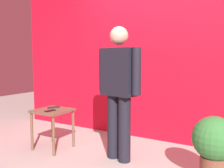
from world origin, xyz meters
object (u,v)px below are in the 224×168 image
(cell_phone, at_px, (50,111))
(tv_remote, at_px, (54,107))
(potted_plant, at_px, (214,144))
(side_table, at_px, (53,117))
(standing_person, at_px, (119,86))

(cell_phone, bearing_deg, tv_remote, 128.71)
(cell_phone, distance_m, potted_plant, 2.05)
(side_table, bearing_deg, standing_person, 7.90)
(side_table, relative_size, tv_remote, 3.26)
(standing_person, distance_m, potted_plant, 1.22)
(side_table, height_order, potted_plant, potted_plant)
(standing_person, relative_size, cell_phone, 11.39)
(standing_person, relative_size, tv_remote, 9.65)
(standing_person, xyz_separation_m, cell_phone, (-0.93, -0.22, -0.36))
(side_table, xyz_separation_m, potted_plant, (2.08, 0.08, -0.05))
(standing_person, xyz_separation_m, potted_plant, (1.11, -0.05, -0.51))
(standing_person, distance_m, tv_remote, 1.09)
(cell_phone, bearing_deg, potted_plant, 13.41)
(standing_person, height_order, cell_phone, standing_person)
(side_table, distance_m, potted_plant, 2.09)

